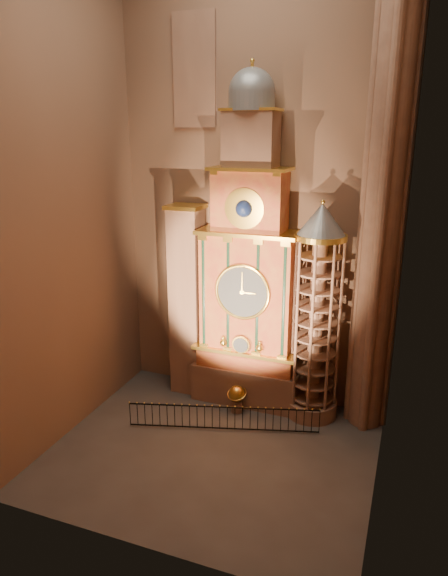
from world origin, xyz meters
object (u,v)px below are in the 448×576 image
at_px(portrait_tower, 187,301).
at_px(astronomical_clock, 249,279).
at_px(celestial_globe, 237,396).
at_px(stair_turret, 316,316).
at_px(iron_railing, 224,418).

bearing_deg(portrait_tower, astronomical_clock, -0.29).
distance_m(portrait_tower, celestial_globe, 5.59).
relative_size(astronomical_clock, portrait_tower, 1.64).
bearing_deg(portrait_tower, celestial_globe, -23.35).
xyz_separation_m(portrait_tower, stair_turret, (6.90, -0.28, 0.12)).
height_order(astronomical_clock, iron_railing, astronomical_clock).
bearing_deg(celestial_globe, iron_railing, -90.85).
height_order(astronomical_clock, stair_turret, astronomical_clock).
bearing_deg(astronomical_clock, stair_turret, -4.30).
xyz_separation_m(portrait_tower, iron_railing, (3.27, -3.26, -4.49)).
relative_size(portrait_tower, iron_railing, 1.17).
relative_size(astronomical_clock, stair_turret, 1.55).
relative_size(celestial_globe, iron_railing, 0.17).
xyz_separation_m(stair_turret, celestial_globe, (-3.60, -1.14, -4.40)).
bearing_deg(stair_turret, celestial_globe, -162.35).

